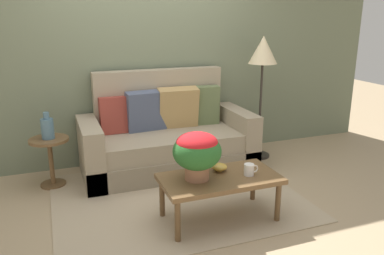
{
  "coord_description": "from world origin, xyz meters",
  "views": [
    {
      "loc": [
        -1.09,
        -3.33,
        1.75
      ],
      "look_at": [
        0.2,
        0.1,
        0.68
      ],
      "focal_mm": 36.28,
      "sensor_mm": 36.0,
      "label": 1
    }
  ],
  "objects_px": {
    "couch": "(167,139)",
    "coffee_table": "(220,181)",
    "floor_lamp": "(263,58)",
    "coffee_mug": "(249,170)",
    "snack_bowl": "(220,167)",
    "table_vase": "(47,128)",
    "side_table": "(50,153)",
    "potted_plant": "(197,151)"
  },
  "relations": [
    {
      "from": "coffee_mug",
      "to": "snack_bowl",
      "type": "bearing_deg",
      "value": 139.1
    },
    {
      "from": "floor_lamp",
      "to": "snack_bowl",
      "type": "height_order",
      "value": "floor_lamp"
    },
    {
      "from": "side_table",
      "to": "coffee_mug",
      "type": "distance_m",
      "value": 2.09
    },
    {
      "from": "coffee_table",
      "to": "floor_lamp",
      "type": "distance_m",
      "value": 1.92
    },
    {
      "from": "side_table",
      "to": "coffee_mug",
      "type": "xyz_separation_m",
      "value": [
        1.61,
        -1.33,
        0.1
      ]
    },
    {
      "from": "couch",
      "to": "coffee_mug",
      "type": "relative_size",
      "value": 14.49
    },
    {
      "from": "coffee_table",
      "to": "snack_bowl",
      "type": "height_order",
      "value": "snack_bowl"
    },
    {
      "from": "side_table",
      "to": "potted_plant",
      "type": "distance_m",
      "value": 1.73
    },
    {
      "from": "side_table",
      "to": "snack_bowl",
      "type": "relative_size",
      "value": 3.79
    },
    {
      "from": "side_table",
      "to": "table_vase",
      "type": "bearing_deg",
      "value": 96.91
    },
    {
      "from": "couch",
      "to": "coffee_table",
      "type": "distance_m",
      "value": 1.32
    },
    {
      "from": "side_table",
      "to": "floor_lamp",
      "type": "height_order",
      "value": "floor_lamp"
    },
    {
      "from": "potted_plant",
      "to": "snack_bowl",
      "type": "distance_m",
      "value": 0.34
    },
    {
      "from": "coffee_table",
      "to": "snack_bowl",
      "type": "relative_size",
      "value": 7.43
    },
    {
      "from": "table_vase",
      "to": "potted_plant",
      "type": "bearing_deg",
      "value": -47.08
    },
    {
      "from": "coffee_mug",
      "to": "table_vase",
      "type": "relative_size",
      "value": 0.48
    },
    {
      "from": "coffee_table",
      "to": "side_table",
      "type": "xyz_separation_m",
      "value": [
        -1.36,
        1.27,
        0.0
      ]
    },
    {
      "from": "side_table",
      "to": "couch",
      "type": "bearing_deg",
      "value": 2.3
    },
    {
      "from": "couch",
      "to": "table_vase",
      "type": "bearing_deg",
      "value": -177.8
    },
    {
      "from": "potted_plant",
      "to": "table_vase",
      "type": "relative_size",
      "value": 1.47
    },
    {
      "from": "couch",
      "to": "potted_plant",
      "type": "height_order",
      "value": "couch"
    },
    {
      "from": "side_table",
      "to": "table_vase",
      "type": "xyz_separation_m",
      "value": [
        -0.0,
        0.0,
        0.28
      ]
    },
    {
      "from": "floor_lamp",
      "to": "potted_plant",
      "type": "bearing_deg",
      "value": -136.78
    },
    {
      "from": "potted_plant",
      "to": "coffee_mug",
      "type": "bearing_deg",
      "value": -10.57
    },
    {
      "from": "side_table",
      "to": "potted_plant",
      "type": "bearing_deg",
      "value": -47.04
    },
    {
      "from": "coffee_mug",
      "to": "snack_bowl",
      "type": "distance_m",
      "value": 0.27
    },
    {
      "from": "coffee_table",
      "to": "floor_lamp",
      "type": "bearing_deg",
      "value": 48.48
    },
    {
      "from": "side_table",
      "to": "coffee_mug",
      "type": "height_order",
      "value": "side_table"
    },
    {
      "from": "floor_lamp",
      "to": "potted_plant",
      "type": "relative_size",
      "value": 3.68
    },
    {
      "from": "coffee_table",
      "to": "table_vase",
      "type": "distance_m",
      "value": 1.88
    },
    {
      "from": "couch",
      "to": "snack_bowl",
      "type": "height_order",
      "value": "couch"
    },
    {
      "from": "potted_plant",
      "to": "coffee_mug",
      "type": "relative_size",
      "value": 3.06
    },
    {
      "from": "snack_bowl",
      "to": "coffee_mug",
      "type": "bearing_deg",
      "value": -40.9
    },
    {
      "from": "snack_bowl",
      "to": "table_vase",
      "type": "bearing_deg",
      "value": 140.69
    },
    {
      "from": "couch",
      "to": "potted_plant",
      "type": "relative_size",
      "value": 4.74
    },
    {
      "from": "couch",
      "to": "table_vase",
      "type": "height_order",
      "value": "couch"
    },
    {
      "from": "side_table",
      "to": "floor_lamp",
      "type": "bearing_deg",
      "value": 0.15
    },
    {
      "from": "snack_bowl",
      "to": "table_vase",
      "type": "height_order",
      "value": "table_vase"
    },
    {
      "from": "potted_plant",
      "to": "side_table",
      "type": "bearing_deg",
      "value": 132.96
    },
    {
      "from": "coffee_mug",
      "to": "table_vase",
      "type": "bearing_deg",
      "value": 140.49
    },
    {
      "from": "coffee_table",
      "to": "couch",
      "type": "bearing_deg",
      "value": 93.36
    },
    {
      "from": "side_table",
      "to": "floor_lamp",
      "type": "xyz_separation_m",
      "value": [
        2.49,
        0.01,
        0.89
      ]
    }
  ]
}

